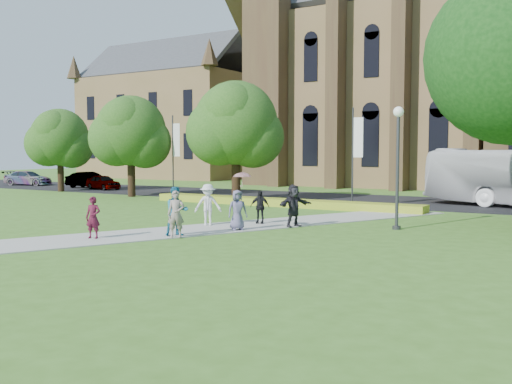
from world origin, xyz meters
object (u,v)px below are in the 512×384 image
Objects in this scene: car_0 at (103,182)px; car_2 at (28,178)px; pedestrian_0 at (93,217)px; car_1 at (89,180)px; streetlamp at (398,153)px.

car_2 is (-11.37, 0.81, 0.06)m from car_0.
car_2 is 39.09m from pedestrian_0.
car_1 is at bearing 83.80° from car_0.
streetlamp is at bearing -119.70° from car_1.
car_0 is at bearing -117.06° from car_1.
car_2 reaches higher than car_0.
car_0 is at bearing 115.68° from pedestrian_0.
pedestrian_0 is at bearing -135.86° from streetlamp.
streetlamp is 1.17× the size of car_1.
streetlamp is 1.08× the size of car_2.
streetlamp is 1.37× the size of car_0.
car_1 is at bearing 117.92° from pedestrian_0.
car_2 is (-41.59, 12.85, -2.57)m from streetlamp.
car_0 is 11.40m from car_2.
car_0 is at bearing 158.27° from streetlamp.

